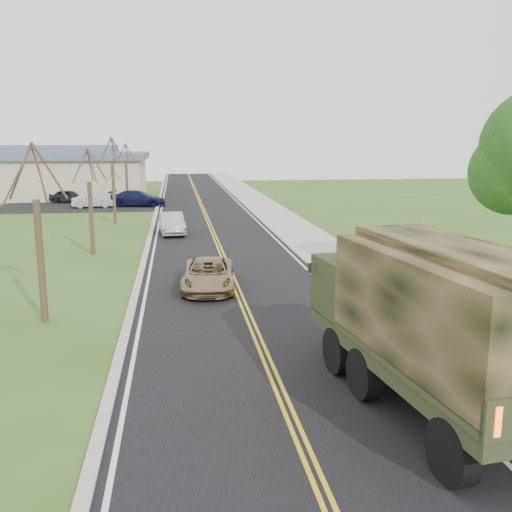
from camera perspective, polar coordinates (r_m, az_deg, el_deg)
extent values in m
plane|color=#36511B|center=(11.65, 5.56, -20.23)|extent=(160.00, 160.00, 0.00)
cube|color=black|center=(50.05, -5.19, 4.39)|extent=(8.00, 120.00, 0.01)
cube|color=#9E998E|center=(50.41, -0.47, 4.56)|extent=(0.30, 120.00, 0.12)
cube|color=#9E998E|center=(50.67, 1.50, 4.58)|extent=(3.20, 120.00, 0.10)
cube|color=#9E998E|center=(50.02, -9.96, 4.32)|extent=(0.30, 120.00, 0.10)
cylinder|color=#38281C|center=(20.54, -20.72, -0.55)|extent=(0.24, 0.24, 4.20)
cylinder|color=#38281C|center=(20.19, -19.92, 7.99)|extent=(1.01, 0.33, 1.90)
cylinder|color=#38281C|center=(20.77, -20.85, 7.79)|extent=(0.13, 1.29, 1.74)
cylinder|color=#38281C|center=(20.45, -22.49, 7.85)|extent=(0.98, 0.43, 1.90)
cylinder|color=#38281C|center=(19.80, -22.73, 7.51)|extent=(0.79, 1.05, 1.77)
cylinder|color=#38281C|center=(19.71, -20.84, 7.86)|extent=(0.58, 0.90, 1.90)
cylinder|color=#38281C|center=(32.21, -16.15, 3.63)|extent=(0.24, 0.24, 3.96)
cylinder|color=#38281C|center=(32.03, -15.60, 8.75)|extent=(0.96, 0.32, 1.79)
cylinder|color=#38281C|center=(32.55, -16.23, 8.63)|extent=(0.12, 1.22, 1.65)
cylinder|color=#38281C|center=(32.20, -17.16, 8.68)|extent=(0.93, 0.41, 1.79)
cylinder|color=#38281C|center=(31.58, -17.21, 8.50)|extent=(0.75, 0.99, 1.67)
cylinder|color=#38281C|center=(31.55, -16.07, 8.69)|extent=(0.55, 0.85, 1.80)
cylinder|color=#38281C|center=(44.03, -14.03, 6.04)|extent=(0.24, 0.24, 4.44)
cylinder|color=#38281C|center=(43.95, -13.55, 10.24)|extent=(1.07, 0.35, 2.00)
cylinder|color=#38281C|center=(44.51, -14.09, 10.12)|extent=(0.13, 1.36, 1.84)
cylinder|color=#38281C|center=(44.10, -14.84, 10.18)|extent=(1.03, 0.46, 2.00)
cylinder|color=#38281C|center=(43.41, -14.84, 10.06)|extent=(0.83, 1.10, 1.87)
cylinder|color=#38281C|center=(43.40, -13.91, 10.21)|extent=(0.61, 0.95, 2.01)
cylinder|color=#38281C|center=(55.95, -12.78, 7.00)|extent=(0.24, 0.24, 4.08)
cylinder|color=#38281C|center=(55.90, -12.43, 10.03)|extent=(0.99, 0.33, 1.84)
cylinder|color=#38281C|center=(56.41, -12.83, 9.94)|extent=(0.13, 1.25, 1.69)
cylinder|color=#38281C|center=(56.03, -13.36, 9.99)|extent=(0.95, 0.42, 1.85)
cylinder|color=#38281C|center=(55.39, -13.35, 9.90)|extent=(0.77, 1.02, 1.72)
cylinder|color=#38281C|center=(55.40, -12.68, 10.01)|extent=(0.57, 0.88, 1.85)
cube|color=tan|center=(67.13, -19.84, 7.35)|extent=(20.00, 12.00, 4.20)
cube|color=#475466|center=(67.03, -19.98, 9.39)|extent=(21.00, 13.00, 0.70)
cube|color=#475466|center=(67.01, -20.02, 9.99)|extent=(14.00, 8.00, 0.90)
cube|color=black|center=(56.46, -15.73, 4.82)|extent=(18.00, 10.00, 0.02)
cylinder|color=black|center=(11.39, 19.06, -18.01)|extent=(0.55, 1.29, 1.25)
cylinder|color=black|center=(14.20, 10.75, -11.48)|extent=(0.55, 1.29, 1.25)
cylinder|color=black|center=(15.33, 18.92, -10.16)|extent=(0.55, 1.29, 1.25)
cylinder|color=black|center=(15.53, 8.19, -9.35)|extent=(0.55, 1.29, 1.25)
cylinder|color=black|center=(16.57, 15.86, -8.33)|extent=(0.55, 1.29, 1.25)
cube|color=#2B321B|center=(13.98, 16.53, -9.63)|extent=(3.67, 8.20, 0.40)
cube|color=#2B321B|center=(16.10, 11.38, -3.00)|extent=(2.96, 2.47, 1.59)
cube|color=black|center=(16.93, 9.88, -1.44)|extent=(2.48, 0.39, 0.79)
cube|color=#2B321B|center=(13.13, 18.81, -9.85)|extent=(3.55, 6.31, 0.17)
cube|color=black|center=(12.76, 19.15, -4.86)|extent=(3.55, 6.31, 2.27)
cube|color=black|center=(12.49, 19.50, 0.39)|extent=(2.53, 6.18, 0.28)
cube|color=#FF590C|center=(10.10, 23.03, -15.02)|extent=(0.12, 0.06, 0.51)
imported|color=#917A52|center=(23.82, -4.79, -1.87)|extent=(2.47, 4.73, 1.27)
imported|color=#AFB0B4|center=(38.36, -8.41, 3.23)|extent=(1.87, 4.40, 1.41)
imported|color=black|center=(60.49, -18.20, 5.70)|extent=(4.07, 2.59, 1.29)
imported|color=silver|center=(55.24, -16.01, 5.31)|extent=(3.95, 1.88, 1.25)
imported|color=#0E1136|center=(55.39, -11.72, 5.66)|extent=(5.45, 2.86, 1.51)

